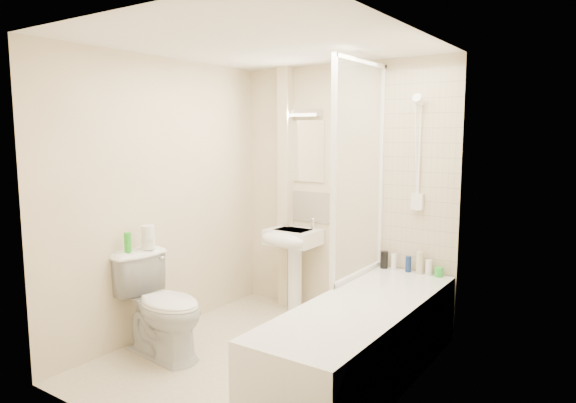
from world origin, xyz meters
The scene contains 25 objects.
floor centered at (0.00, 0.00, 0.00)m, with size 2.50×2.50×0.00m, color beige.
wall_back centered at (0.00, 1.25, 1.20)m, with size 2.20×0.02×2.40m, color beige.
wall_left centered at (-1.10, 0.00, 1.20)m, with size 0.02×2.50×2.40m, color beige.
wall_right centered at (1.10, 0.00, 1.20)m, with size 0.02×2.50×2.40m, color beige.
ceiling centered at (0.00, 0.00, 2.40)m, with size 2.20×2.50×0.02m, color white.
tile_back centered at (0.75, 1.24, 1.42)m, with size 0.70×0.01×1.75m, color beige.
tile_right centered at (1.09, 0.17, 1.42)m, with size 0.01×2.10×1.75m, color beige.
pipe_boxing centered at (-0.62, 1.19, 1.20)m, with size 0.12×0.12×2.40m, color beige.
splashback centered at (-0.43, 1.24, 1.03)m, with size 0.60×0.01×0.30m, color beige.
mirror centered at (-0.43, 1.24, 1.58)m, with size 0.46×0.01×0.60m, color white.
strip_light centered at (-0.43, 1.22, 1.95)m, with size 0.42×0.07×0.07m, color silver.
bathtub centered at (0.75, 0.17, 0.29)m, with size 0.70×2.10×0.55m.
shower_screen centered at (0.40, 0.80, 1.45)m, with size 0.04×0.92×1.80m.
shower_fixture centered at (0.75, 1.19, 1.55)m, with size 0.10×0.16×0.99m.
pedestal_sink centered at (-0.43, 1.01, 0.66)m, with size 0.49×0.46×0.94m.
bottle_black_a centered at (0.48, 1.16, 0.63)m, with size 0.07×0.07×0.15m, color black.
bottle_white_a centered at (0.57, 1.16, 0.62)m, with size 0.05×0.05×0.14m, color white.
bottle_blue centered at (0.71, 1.16, 0.62)m, with size 0.05×0.05×0.14m, color navy.
bottle_cream centered at (0.81, 1.16, 0.65)m, with size 0.06×0.06×0.19m, color beige.
bottle_white_b centered at (0.89, 1.16, 0.62)m, with size 0.06×0.06×0.13m, color white.
bottle_green centered at (0.98, 1.16, 0.59)m, with size 0.07×0.07×0.08m, color green.
toilet centered at (-0.72, -0.39, 0.41)m, with size 0.84×0.54×0.82m, color white.
toilet_roll_lower centered at (-0.97, -0.30, 0.86)m, with size 0.11×0.11×0.09m, color white.
toilet_roll_upper centered at (-0.94, -0.31, 0.96)m, with size 0.10×0.10×0.11m, color white.
green_bottle centered at (-1.00, -0.47, 0.90)m, with size 0.06×0.06×0.16m, color green.
Camera 1 is at (2.30, -3.04, 1.76)m, focal length 32.00 mm.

